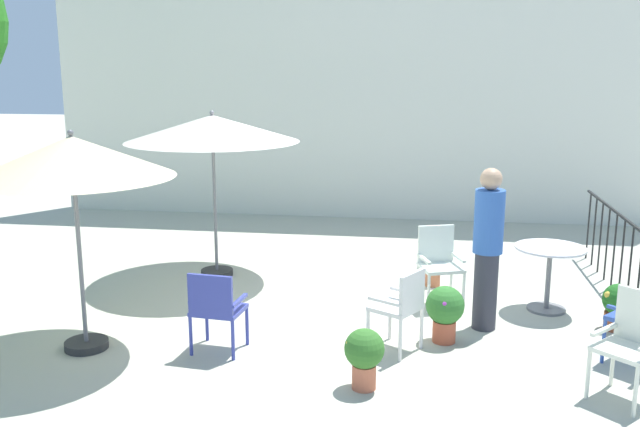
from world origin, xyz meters
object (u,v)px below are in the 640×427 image
(patio_chair_4, at_px, (439,260))
(standing_person, at_px, (488,247))
(patio_chair_1, at_px, (402,304))
(patio_chair_0, at_px, (632,338))
(patio_umbrella_1, at_px, (72,159))
(potted_plant_0, at_px, (445,310))
(potted_plant_1, at_px, (432,270))
(patio_chair_2, at_px, (215,306))
(patio_umbrella_0, at_px, (212,130))
(cafe_table_0, at_px, (549,266))
(potted_plant_3, at_px, (618,305))
(potted_plant_2, at_px, (364,354))

(patio_chair_4, xyz_separation_m, standing_person, (0.49, -0.73, 0.38))
(patio_chair_1, bearing_deg, patio_chair_0, -19.47)
(patio_umbrella_1, xyz_separation_m, potted_plant_0, (3.64, 0.71, -1.61))
(patio_chair_4, bearing_deg, patio_umbrella_1, -152.18)
(patio_chair_1, distance_m, potted_plant_1, 2.26)
(patio_chair_0, xyz_separation_m, patio_chair_2, (-3.83, 0.40, -0.05))
(patio_umbrella_0, distance_m, potted_plant_1, 3.45)
(patio_umbrella_0, relative_size, cafe_table_0, 2.85)
(patio_chair_1, distance_m, potted_plant_3, 2.53)
(patio_chair_2, bearing_deg, patio_chair_1, 9.40)
(patio_chair_1, distance_m, patio_chair_4, 1.56)
(patio_umbrella_1, distance_m, cafe_table_0, 5.40)
(cafe_table_0, xyz_separation_m, potted_plant_3, (0.66, -0.51, -0.27))
(patio_chair_1, xyz_separation_m, potted_plant_2, (-0.30, -0.86, -0.18))
(patio_chair_1, height_order, potted_plant_3, patio_chair_1)
(patio_chair_4, bearing_deg, potted_plant_3, -15.91)
(cafe_table_0, bearing_deg, patio_chair_2, -153.25)
(potted_plant_3, bearing_deg, patio_chair_0, -101.72)
(potted_plant_0, bearing_deg, patio_umbrella_0, 147.89)
(patio_umbrella_0, bearing_deg, potted_plant_3, -14.54)
(potted_plant_0, height_order, standing_person, standing_person)
(patio_umbrella_0, height_order, patio_chair_1, patio_umbrella_0)
(patio_chair_4, bearing_deg, patio_chair_1, -104.76)
(patio_umbrella_1, bearing_deg, patio_chair_1, 6.96)
(standing_person, bearing_deg, patio_chair_2, -158.35)
(patio_chair_1, height_order, potted_plant_0, patio_chair_1)
(patio_chair_0, bearing_deg, patio_umbrella_0, 147.39)
(cafe_table_0, distance_m, patio_chair_0, 2.19)
(patio_chair_2, bearing_deg, patio_umbrella_0, 106.75)
(patio_chair_0, distance_m, potted_plant_2, 2.31)
(patio_chair_2, xyz_separation_m, potted_plant_0, (2.28, 0.63, -0.14))
(potted_plant_0, bearing_deg, potted_plant_3, 18.44)
(potted_plant_0, height_order, potted_plant_2, potted_plant_0)
(patio_chair_2, bearing_deg, cafe_table_0, 26.75)
(patio_chair_1, height_order, potted_plant_2, patio_chair_1)
(patio_chair_2, relative_size, patio_chair_4, 0.90)
(patio_chair_2, height_order, patio_chair_4, patio_chair_4)
(potted_plant_0, bearing_deg, potted_plant_2, -122.16)
(potted_plant_0, distance_m, standing_person, 0.86)
(patio_chair_1, bearing_deg, standing_person, 41.17)
(cafe_table_0, xyz_separation_m, patio_chair_0, (0.32, -2.17, 0.01))
(patio_umbrella_1, relative_size, potted_plant_1, 5.53)
(patio_chair_0, distance_m, patio_chair_4, 2.73)
(patio_umbrella_1, height_order, potted_plant_2, patio_umbrella_1)
(cafe_table_0, xyz_separation_m, standing_person, (-0.79, -0.69, 0.39))
(potted_plant_0, xyz_separation_m, standing_person, (0.45, 0.46, 0.58))
(patio_umbrella_1, distance_m, standing_person, 4.37)
(potted_plant_3, bearing_deg, patio_umbrella_0, 165.46)
(patio_chair_4, xyz_separation_m, potted_plant_1, (-0.05, 0.71, -0.34))
(patio_chair_4, height_order, standing_person, standing_person)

